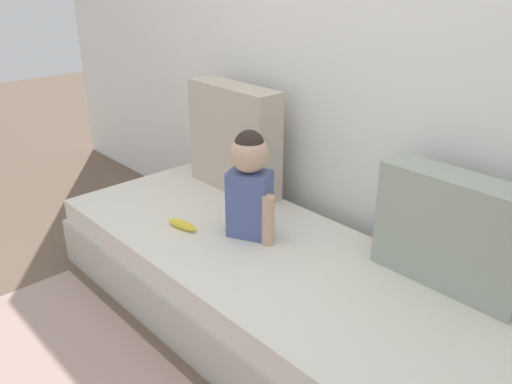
# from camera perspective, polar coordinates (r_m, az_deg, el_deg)

# --- Properties ---
(ground_plane) EXTENTS (12.00, 12.00, 0.00)m
(ground_plane) POSITION_cam_1_polar(r_m,az_deg,el_deg) (2.49, 1.39, -13.69)
(ground_plane) COLOR brown
(back_wall) EXTENTS (5.46, 0.10, 2.38)m
(back_wall) POSITION_cam_1_polar(r_m,az_deg,el_deg) (2.42, 11.80, 15.68)
(back_wall) COLOR white
(back_wall) RESTS_ON ground
(couch) EXTENTS (2.26, 0.88, 0.37)m
(couch) POSITION_cam_1_polar(r_m,az_deg,el_deg) (2.38, 1.43, -10.25)
(couch) COLOR beige
(couch) RESTS_ON ground
(throw_pillow_left) EXTENTS (0.57, 0.16, 0.56)m
(throw_pillow_left) POSITION_cam_1_polar(r_m,az_deg,el_deg) (2.80, -2.34, 5.78)
(throw_pillow_left) COLOR #C1B29E
(throw_pillow_left) RESTS_ON couch
(throw_pillow_right) EXTENTS (0.58, 0.16, 0.44)m
(throw_pillow_right) POSITION_cam_1_polar(r_m,az_deg,el_deg) (2.10, 20.33, -4.00)
(throw_pillow_right) COLOR #99A393
(throw_pillow_right) RESTS_ON couch
(toddler) EXTENTS (0.29, 0.19, 0.49)m
(toddler) POSITION_cam_1_polar(r_m,az_deg,el_deg) (2.30, -0.70, 1.17)
(toddler) COLOR #4C5B93
(toddler) RESTS_ON couch
(banana) EXTENTS (0.18, 0.08, 0.04)m
(banana) POSITION_cam_1_polar(r_m,az_deg,el_deg) (2.48, -7.91, -3.50)
(banana) COLOR yellow
(banana) RESTS_ON couch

